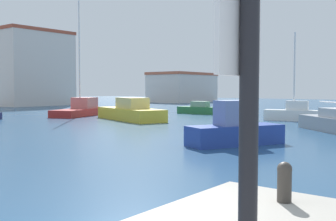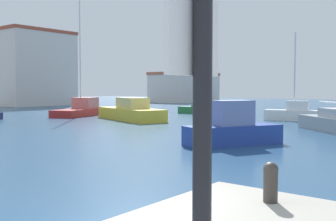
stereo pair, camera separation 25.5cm
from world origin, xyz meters
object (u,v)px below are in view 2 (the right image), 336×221
motorboat_blue_near_pier (233,129)px  motorboat_yellow_distant_east (131,112)px  sailboat_red_far_left (82,109)px  sailboat_white_center_channel (295,113)px  mooring_bollard (271,180)px  motorboat_green_inner_mooring (201,109)px

motorboat_blue_near_pier → motorboat_yellow_distant_east: size_ratio=0.58×
sailboat_red_far_left → sailboat_white_center_channel: 19.76m
mooring_bollard → motorboat_yellow_distant_east: size_ratio=0.07×
mooring_bollard → sailboat_white_center_channel: sailboat_white_center_channel is taller
mooring_bollard → sailboat_white_center_channel: (26.63, 10.11, -0.66)m
motorboat_green_inner_mooring → motorboat_blue_near_pier: size_ratio=1.01×
sailboat_white_center_channel → sailboat_red_far_left: bearing=109.9°
motorboat_blue_near_pier → mooring_bollard: bearing=-147.9°
sailboat_red_far_left → motorboat_green_inner_mooring: (9.40, -7.53, -0.14)m
sailboat_red_far_left → motorboat_yellow_distant_east: 7.62m
mooring_bollard → motorboat_blue_near_pier: bearing=32.1°
motorboat_green_inner_mooring → motorboat_yellow_distant_east: 10.41m
motorboat_green_inner_mooring → mooring_bollard: bearing=-144.1°
sailboat_white_center_channel → motorboat_blue_near_pier: size_ratio=1.48×
sailboat_red_far_left → sailboat_white_center_channel: (6.74, -18.58, -0.01)m
sailboat_red_far_left → motorboat_green_inner_mooring: sailboat_red_far_left is taller
sailboat_white_center_channel → motorboat_yellow_distant_east: 13.48m
sailboat_red_far_left → motorboat_green_inner_mooring: 12.04m
sailboat_white_center_channel → motorboat_green_inner_mooring: sailboat_white_center_channel is taller
sailboat_red_far_left → sailboat_white_center_channel: size_ratio=1.53×
motorboat_blue_near_pier → motorboat_yellow_distant_east: motorboat_blue_near_pier is taller
mooring_bollard → motorboat_yellow_distant_east: motorboat_yellow_distant_east is taller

